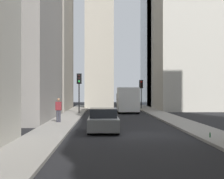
% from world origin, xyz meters
% --- Properties ---
extents(ground_plane, '(135.00, 135.00, 0.00)m').
position_xyz_m(ground_plane, '(0.00, 0.00, 0.00)').
color(ground_plane, black).
extents(sidewalk_right, '(90.00, 2.20, 0.14)m').
position_xyz_m(sidewalk_right, '(0.00, 4.50, 0.07)').
color(sidewalk_right, gray).
rests_on(sidewalk_right, ground_plane).
extents(sidewalk_left, '(90.00, 2.20, 0.14)m').
position_xyz_m(sidewalk_left, '(0.00, -4.50, 0.07)').
color(sidewalk_left, gray).
rests_on(sidewalk_left, ground_plane).
extents(building_left_far, '(16.43, 10.50, 25.99)m').
position_xyz_m(building_left_far, '(31.84, -10.59, 13.00)').
color(building_left_far, '#B7B2A5').
rests_on(building_left_far, ground_plane).
extents(building_right_far, '(14.34, 10.00, 26.21)m').
position_xyz_m(building_right_far, '(28.25, 10.60, 13.11)').
color(building_right_far, gray).
rests_on(building_right_far, ground_plane).
extents(delivery_truck, '(6.46, 2.25, 2.84)m').
position_xyz_m(delivery_truck, '(22.57, -1.40, 1.46)').
color(delivery_truck, silver).
rests_on(delivery_truck, ground_plane).
extents(hatchback_grey, '(4.30, 1.78, 1.42)m').
position_xyz_m(hatchback_grey, '(1.07, 1.40, 0.66)').
color(hatchback_grey, slate).
rests_on(hatchback_grey, ground_plane).
extents(traffic_light_midblock, '(0.43, 0.52, 4.18)m').
position_xyz_m(traffic_light_midblock, '(19.64, 3.89, 3.21)').
color(traffic_light_midblock, black).
rests_on(traffic_light_midblock, sidewalk_right).
extents(traffic_light_far_junction, '(0.43, 0.52, 3.79)m').
position_xyz_m(traffic_light_far_junction, '(30.62, -3.76, 2.92)').
color(traffic_light_far_junction, black).
rests_on(traffic_light_far_junction, sidewalk_left).
extents(pedestrian, '(0.26, 0.44, 1.78)m').
position_xyz_m(pedestrian, '(7.20, 4.71, 1.11)').
color(pedestrian, '#33333D').
rests_on(pedestrian, sidewalk_right).
extents(discarded_bottle, '(0.07, 0.07, 0.27)m').
position_xyz_m(discarded_bottle, '(-2.90, -3.89, 0.25)').
color(discarded_bottle, '#236033').
rests_on(discarded_bottle, sidewalk_left).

